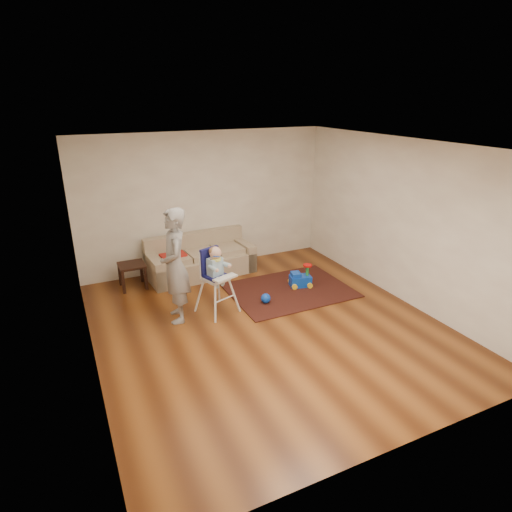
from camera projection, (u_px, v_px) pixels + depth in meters
name	position (u px, v px, depth m)	size (l,w,h in m)	color
ground	(267.00, 325.00, 6.60)	(5.50, 5.50, 0.00)	#4B230D
room_envelope	(252.00, 199.00, 6.37)	(5.04, 5.52, 2.72)	beige
sofa	(201.00, 256.00, 8.29)	(2.09, 0.97, 0.79)	tan
side_table	(133.00, 276.00, 7.80)	(0.46, 0.46, 0.46)	black
area_rug	(290.00, 290.00, 7.75)	(2.13, 1.60, 0.02)	black
ride_on_toy	(300.00, 275.00, 7.82)	(0.38, 0.27, 0.42)	blue
toy_ball	(266.00, 298.00, 7.23)	(0.17, 0.17, 0.17)	blue
high_chair	(216.00, 281.00, 6.81)	(0.67, 0.67, 1.13)	silver
adult	(175.00, 266.00, 6.47)	(0.65, 0.43, 1.80)	gray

